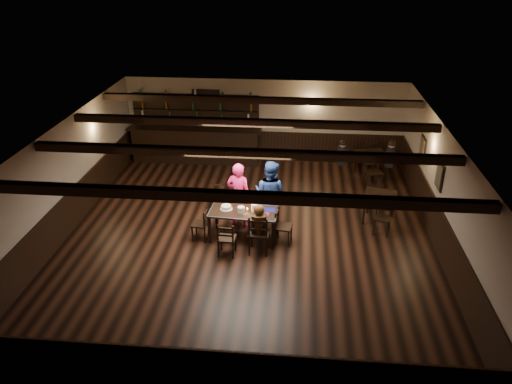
# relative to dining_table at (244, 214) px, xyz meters

# --- Properties ---
(ground) EXTENTS (10.00, 10.00, 0.00)m
(ground) POSITION_rel_dining_table_xyz_m (0.11, 0.10, -0.68)
(ground) COLOR black
(ground) RESTS_ON ground
(room_shell) EXTENTS (9.02, 10.02, 2.71)m
(room_shell) POSITION_rel_dining_table_xyz_m (0.12, 0.14, 1.07)
(room_shell) COLOR #C0B39F
(room_shell) RESTS_ON ground
(dining_table) EXTENTS (1.69, 0.94, 0.75)m
(dining_table) POSITION_rel_dining_table_xyz_m (0.00, 0.00, 0.00)
(dining_table) COLOR black
(dining_table) RESTS_ON ground
(chair_near_left) EXTENTS (0.42, 0.40, 0.85)m
(chair_near_left) POSITION_rel_dining_table_xyz_m (-0.31, -0.81, -0.18)
(chair_near_left) COLOR black
(chair_near_left) RESTS_ON ground
(chair_near_right) EXTENTS (0.49, 0.47, 1.00)m
(chair_near_right) POSITION_rel_dining_table_xyz_m (0.42, -0.66, -0.09)
(chair_near_right) COLOR black
(chair_near_right) RESTS_ON ground
(chair_end_left) EXTENTS (0.40, 0.42, 0.83)m
(chair_end_left) POSITION_rel_dining_table_xyz_m (-0.98, -0.13, -0.19)
(chair_end_left) COLOR black
(chair_end_left) RESTS_ON ground
(chair_end_right) EXTENTS (0.45, 0.46, 0.87)m
(chair_end_right) POSITION_rel_dining_table_xyz_m (0.89, -0.10, -0.17)
(chair_end_right) COLOR black
(chair_end_right) RESTS_ON ground
(chair_far_pushed) EXTENTS (0.38, 0.36, 0.78)m
(chair_far_pushed) POSITION_rel_dining_table_xyz_m (-0.85, 1.41, -0.22)
(chair_far_pushed) COLOR black
(chair_far_pushed) RESTS_ON ground
(woman_pink) EXTENTS (0.70, 0.54, 1.72)m
(woman_pink) POSITION_rel_dining_table_xyz_m (-0.20, 0.62, 0.18)
(woman_pink) COLOR #D8258F
(woman_pink) RESTS_ON ground
(man_blue) EXTENTS (1.05, 0.95, 1.75)m
(man_blue) POSITION_rel_dining_table_xyz_m (0.58, 0.75, 0.20)
(man_blue) COLOR navy
(man_blue) RESTS_ON ground
(seated_person) EXTENTS (0.33, 0.50, 0.81)m
(seated_person) POSITION_rel_dining_table_xyz_m (0.42, -0.59, 0.15)
(seated_person) COLOR black
(seated_person) RESTS_ON ground
(cake) EXTENTS (0.30, 0.30, 0.09)m
(cake) POSITION_rel_dining_table_xyz_m (-0.43, 0.07, 0.12)
(cake) COLOR white
(cake) RESTS_ON dining_table
(plate_stack_a) EXTENTS (0.16, 0.16, 0.15)m
(plate_stack_a) POSITION_rel_dining_table_xyz_m (-0.05, -0.08, 0.15)
(plate_stack_a) COLOR white
(plate_stack_a) RESTS_ON dining_table
(plate_stack_b) EXTENTS (0.15, 0.15, 0.17)m
(plate_stack_b) POSITION_rel_dining_table_xyz_m (0.25, 0.05, 0.16)
(plate_stack_b) COLOR white
(plate_stack_b) RESTS_ON dining_table
(tea_light) EXTENTS (0.05, 0.05, 0.06)m
(tea_light) POSITION_rel_dining_table_xyz_m (0.08, 0.06, 0.10)
(tea_light) COLOR #A5A8AD
(tea_light) RESTS_ON dining_table
(salt_shaker) EXTENTS (0.04, 0.04, 0.09)m
(salt_shaker) POSITION_rel_dining_table_xyz_m (0.29, -0.10, 0.12)
(salt_shaker) COLOR silver
(salt_shaker) RESTS_ON dining_table
(pepper_shaker) EXTENTS (0.04, 0.04, 0.10)m
(pepper_shaker) POSITION_rel_dining_table_xyz_m (0.37, -0.12, 0.12)
(pepper_shaker) COLOR #A5A8AD
(pepper_shaker) RESTS_ON dining_table
(drink_glass) EXTENTS (0.07, 0.07, 0.12)m
(drink_glass) POSITION_rel_dining_table_xyz_m (0.29, 0.14, 0.13)
(drink_glass) COLOR silver
(drink_glass) RESTS_ON dining_table
(menu_red) EXTENTS (0.39, 0.31, 0.00)m
(menu_red) POSITION_rel_dining_table_xyz_m (0.44, -0.10, 0.08)
(menu_red) COLOR maroon
(menu_red) RESTS_ON dining_table
(menu_blue) EXTENTS (0.35, 0.26, 0.00)m
(menu_blue) POSITION_rel_dining_table_xyz_m (0.58, 0.10, 0.08)
(menu_blue) COLOR #0E1149
(menu_blue) RESTS_ON dining_table
(bar_counter) EXTENTS (4.32, 0.70, 2.20)m
(bar_counter) POSITION_rel_dining_table_xyz_m (-2.13, 4.82, 0.05)
(bar_counter) COLOR black
(bar_counter) RESTS_ON ground
(back_table_a) EXTENTS (0.96, 0.96, 0.75)m
(back_table_a) POSITION_rel_dining_table_xyz_m (3.37, 1.20, -0.03)
(back_table_a) COLOR black
(back_table_a) RESTS_ON ground
(back_table_b) EXTENTS (1.07, 1.07, 0.75)m
(back_table_b) POSITION_rel_dining_table_xyz_m (3.49, 4.01, -0.02)
(back_table_b) COLOR black
(back_table_b) RESTS_ON ground
(bg_patron_left) EXTENTS (0.28, 0.40, 0.75)m
(bg_patron_left) POSITION_rel_dining_table_xyz_m (2.57, 3.86, 0.16)
(bg_patron_left) COLOR black
(bg_patron_left) RESTS_ON ground
(bg_patron_right) EXTENTS (0.34, 0.44, 0.81)m
(bg_patron_right) POSITION_rel_dining_table_xyz_m (4.01, 3.83, 0.20)
(bg_patron_right) COLOR black
(bg_patron_right) RESTS_ON ground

